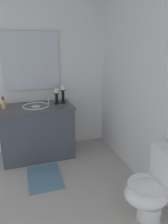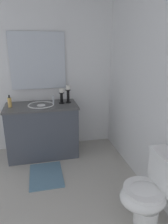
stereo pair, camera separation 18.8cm
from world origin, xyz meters
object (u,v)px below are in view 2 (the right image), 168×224
at_px(bath_mat, 46,175).
at_px(soap_bottle, 10,102).
at_px(candle_holder_short, 62,96).
at_px(candle_holder_tall, 68,94).
at_px(mirror, 38,61).
at_px(toilet, 150,192).
at_px(vanity_cabinet, 43,130).
at_px(sink_basin, 41,107).

bearing_deg(bath_mat, soap_bottle, -144.17).
bearing_deg(candle_holder_short, candle_holder_tall, 99.33).
bearing_deg(mirror, toilet, 26.46).
height_order(vanity_cabinet, sink_basin, sink_basin).
bearing_deg(candle_holder_tall, vanity_cabinet, -82.37).
height_order(vanity_cabinet, soap_bottle, soap_bottle).
bearing_deg(candle_holder_short, soap_bottle, -86.60).
bearing_deg(candle_holder_tall, bath_mat, -32.16).
bearing_deg(mirror, bath_mat, 0.00).
relative_size(mirror, soap_bottle, 4.84).
xyz_separation_m(candle_holder_tall, candle_holder_short, (0.02, -0.11, -0.02)).
distance_m(mirror, soap_bottle, 0.77).
xyz_separation_m(sink_basin, candle_holder_tall, (-0.06, 0.43, 0.18)).
bearing_deg(vanity_cabinet, toilet, 30.25).
xyz_separation_m(toilet, bath_mat, (-1.00, -0.95, -0.36)).
height_order(soap_bottle, toilet, soap_bottle).
relative_size(mirror, candle_holder_short, 3.69).
bearing_deg(toilet, bath_mat, -136.57).
xyz_separation_m(sink_basin, bath_mat, (0.62, -0.00, -0.78)).
distance_m(soap_bottle, toilet, 2.21).
xyz_separation_m(mirror, candle_holder_tall, (0.22, 0.43, -0.49)).
height_order(mirror, bath_mat, mirror).
bearing_deg(soap_bottle, mirror, 122.58).
distance_m(candle_holder_tall, toilet, 1.87).
bearing_deg(mirror, candle_holder_tall, 62.60).
bearing_deg(soap_bottle, toilet, 40.73).
bearing_deg(bath_mat, candle_holder_tall, 147.84).
bearing_deg(candle_holder_short, mirror, -126.59).
relative_size(sink_basin, toilet, 0.54).
height_order(vanity_cabinet, bath_mat, vanity_cabinet).
distance_m(soap_bottle, bath_mat, 1.18).
bearing_deg(soap_bottle, bath_mat, 35.83).
height_order(vanity_cabinet, mirror, mirror).
xyz_separation_m(vanity_cabinet, sink_basin, (0.00, 0.00, 0.38)).
distance_m(candle_holder_short, bath_mat, 1.20).
height_order(vanity_cabinet, candle_holder_short, candle_holder_short).
distance_m(candle_holder_tall, soap_bottle, 0.88).
distance_m(toilet, bath_mat, 1.43).
height_order(soap_bottle, bath_mat, soap_bottle).
bearing_deg(bath_mat, candle_holder_short, 154.08).
distance_m(vanity_cabinet, mirror, 1.09).
bearing_deg(toilet, mirror, -153.54).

